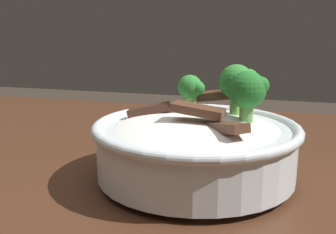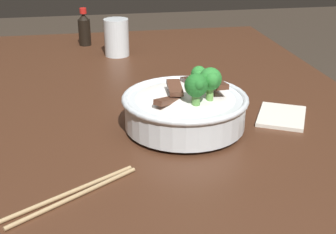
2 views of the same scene
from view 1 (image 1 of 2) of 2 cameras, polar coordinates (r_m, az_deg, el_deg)
name	(u,v)px [view 1 (image 1 of 2)]	position (r m, az deg, el deg)	size (l,w,h in m)	color
dining_table	(89,234)	(0.56, -11.55, -16.59)	(1.48, 0.95, 0.77)	#472819
rice_bowl	(197,140)	(0.48, 4.29, -3.44)	(0.26, 0.26, 0.14)	silver
folded_napkin	(212,132)	(0.70, 6.53, -2.17)	(0.13, 0.10, 0.01)	silver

